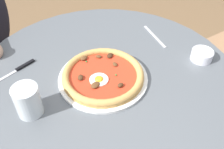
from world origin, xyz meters
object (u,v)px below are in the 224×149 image
object	(u,v)px
water_glass	(28,102)
steak_knife	(19,69)
fork_utensil	(155,36)
dining_table	(106,105)
pizza_on_plate	(103,76)
ramekin_capers	(202,55)

from	to	relation	value
water_glass	steak_knife	bearing A→B (deg)	8.71
fork_utensil	dining_table	bearing A→B (deg)	123.87
dining_table	water_glass	size ratio (longest dim) A/B	9.43
pizza_on_plate	water_glass	size ratio (longest dim) A/B	3.04
pizza_on_plate	fork_utensil	distance (m)	0.33
dining_table	fork_utensil	distance (m)	0.35
ramekin_capers	pizza_on_plate	bearing A→B (deg)	90.29
pizza_on_plate	fork_utensil	size ratio (longest dim) A/B	1.83
pizza_on_plate	ramekin_capers	xyz separation A→B (m)	(0.00, -0.38, 0.00)
water_glass	steak_knife	world-z (taller)	water_glass
water_glass	ramekin_capers	size ratio (longest dim) A/B	1.27
steak_knife	pizza_on_plate	bearing A→B (deg)	-115.55
dining_table	steak_knife	world-z (taller)	steak_knife
dining_table	water_glass	distance (m)	0.33
dining_table	pizza_on_plate	distance (m)	0.17
water_glass	ramekin_capers	world-z (taller)	water_glass
dining_table	ramekin_capers	distance (m)	0.40
water_glass	steak_knife	xyz separation A→B (m)	(0.21, 0.03, -0.04)
pizza_on_plate	ramekin_capers	distance (m)	0.38
pizza_on_plate	fork_utensil	world-z (taller)	pizza_on_plate
water_glass	ramekin_capers	xyz separation A→B (m)	(0.08, -0.62, -0.02)
water_glass	fork_utensil	bearing A→B (deg)	-63.31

